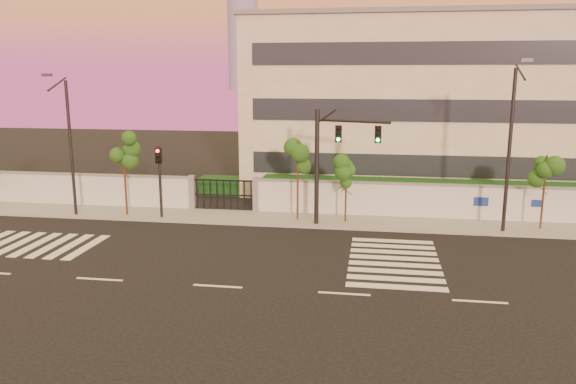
# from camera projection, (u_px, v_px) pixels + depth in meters

# --- Properties ---
(ground) EXTENTS (120.00, 120.00, 0.00)m
(ground) POSITION_uv_depth(u_px,v_px,m) (218.00, 286.00, 22.21)
(ground) COLOR black
(ground) RESTS_ON ground
(sidewalk) EXTENTS (60.00, 3.00, 0.15)m
(sidewalk) POSITION_uv_depth(u_px,v_px,m) (268.00, 219.00, 32.35)
(sidewalk) COLOR gray
(sidewalk) RESTS_ON ground
(perimeter_wall) EXTENTS (60.00, 0.36, 2.20)m
(perimeter_wall) POSITION_uv_depth(u_px,v_px,m) (274.00, 196.00, 33.58)
(perimeter_wall) COLOR silver
(perimeter_wall) RESTS_ON ground
(hedge_row) EXTENTS (41.00, 4.25, 1.80)m
(hedge_row) POSITION_uv_depth(u_px,v_px,m) (298.00, 192.00, 36.12)
(hedge_row) COLOR #103612
(hedge_row) RESTS_ON ground
(institutional_building) EXTENTS (24.40, 12.40, 12.25)m
(institutional_building) POSITION_uv_depth(u_px,v_px,m) (418.00, 103.00, 40.85)
(institutional_building) COLOR #BEB9A1
(institutional_building) RESTS_ON ground
(road_markings) EXTENTS (57.00, 7.62, 0.02)m
(road_markings) POSITION_uv_depth(u_px,v_px,m) (207.00, 255.00, 26.08)
(road_markings) COLOR silver
(road_markings) RESTS_ON ground
(street_tree_c) EXTENTS (1.48, 1.18, 4.99)m
(street_tree_c) POSITION_uv_depth(u_px,v_px,m) (124.00, 155.00, 32.30)
(street_tree_c) COLOR #382314
(street_tree_c) RESTS_ON ground
(street_tree_d) EXTENTS (1.40, 1.11, 4.62)m
(street_tree_d) POSITION_uv_depth(u_px,v_px,m) (298.00, 163.00, 31.25)
(street_tree_d) COLOR #382314
(street_tree_d) RESTS_ON ground
(street_tree_e) EXTENTS (1.33, 1.06, 3.98)m
(street_tree_e) POSITION_uv_depth(u_px,v_px,m) (347.00, 172.00, 30.91)
(street_tree_e) COLOR #382314
(street_tree_e) RESTS_ON ground
(street_tree_f) EXTENTS (1.31, 1.04, 4.10)m
(street_tree_f) POSITION_uv_depth(u_px,v_px,m) (545.00, 176.00, 29.39)
(street_tree_f) COLOR #382314
(street_tree_f) RESTS_ON ground
(traffic_signal_main) EXTENTS (3.99, 1.44, 6.43)m
(traffic_signal_main) POSITION_uv_depth(u_px,v_px,m) (332.00, 154.00, 30.06)
(traffic_signal_main) COLOR black
(traffic_signal_main) RESTS_ON ground
(traffic_signal_secondary) EXTENTS (0.34, 0.33, 4.31)m
(traffic_signal_secondary) POSITION_uv_depth(u_px,v_px,m) (159.00, 173.00, 31.85)
(traffic_signal_secondary) COLOR black
(traffic_signal_secondary) RESTS_ON ground
(streetlight_west) EXTENTS (0.49, 1.99, 8.27)m
(streetlight_west) POSITION_uv_depth(u_px,v_px,m) (69.00, 142.00, 32.00)
(streetlight_west) COLOR black
(streetlight_west) RESTS_ON ground
(streetlight_east) EXTENTS (0.53, 2.15, 8.95)m
(streetlight_east) POSITION_uv_depth(u_px,v_px,m) (511.00, 143.00, 28.41)
(streetlight_east) COLOR black
(streetlight_east) RESTS_ON ground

